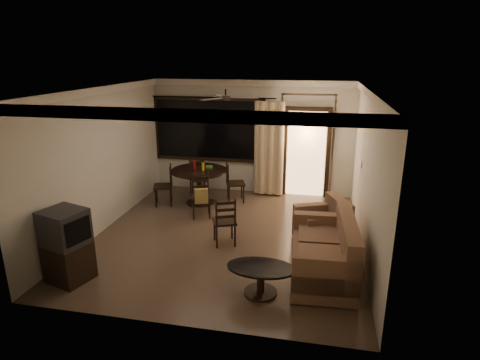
% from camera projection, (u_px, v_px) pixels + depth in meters
% --- Properties ---
extents(ground, '(5.50, 5.50, 0.00)m').
position_uv_depth(ground, '(227.00, 236.00, 7.79)').
color(ground, '#7F6651').
rests_on(ground, ground).
extents(room_shell, '(5.50, 6.70, 5.50)m').
position_uv_depth(room_shell, '(271.00, 128.00, 8.79)').
color(room_shell, beige).
rests_on(room_shell, ground).
extents(dining_table, '(1.31, 1.31, 1.04)m').
position_uv_depth(dining_table, '(199.00, 177.00, 9.35)').
color(dining_table, black).
rests_on(dining_table, ground).
extents(dining_chair_west, '(0.53, 0.53, 0.95)m').
position_uv_depth(dining_chair_west, '(164.00, 193.00, 9.35)').
color(dining_chair_west, black).
rests_on(dining_chair_west, ground).
extents(dining_chair_east, '(0.53, 0.53, 0.95)m').
position_uv_depth(dining_chair_east, '(235.00, 190.00, 9.56)').
color(dining_chair_east, black).
rests_on(dining_chair_east, ground).
extents(dining_chair_south, '(0.53, 0.57, 0.95)m').
position_uv_depth(dining_chair_south, '(201.00, 203.00, 8.64)').
color(dining_chair_south, black).
rests_on(dining_chair_south, ground).
extents(dining_chair_north, '(0.53, 0.53, 0.95)m').
position_uv_depth(dining_chair_north, '(197.00, 183.00, 10.09)').
color(dining_chair_north, black).
rests_on(dining_chair_north, ground).
extents(tv_cabinet, '(0.74, 0.70, 1.16)m').
position_uv_depth(tv_cabinet, '(67.00, 245.00, 6.12)').
color(tv_cabinet, black).
rests_on(tv_cabinet, ground).
extents(sofa, '(1.03, 1.82, 0.94)m').
position_uv_depth(sofa, '(327.00, 254.00, 6.28)').
color(sofa, '#4F2824').
rests_on(sofa, ground).
extents(armchair, '(1.10, 1.10, 0.85)m').
position_uv_depth(armchair, '(324.00, 226.00, 7.39)').
color(armchair, '#4F2824').
rests_on(armchair, ground).
extents(coffee_table, '(1.00, 0.60, 0.44)m').
position_uv_depth(coffee_table, '(261.00, 276.00, 5.83)').
color(coffee_table, black).
rests_on(coffee_table, ground).
extents(side_chair, '(0.54, 0.54, 0.94)m').
position_uv_depth(side_chair, '(225.00, 230.00, 7.40)').
color(side_chair, black).
rests_on(side_chair, ground).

